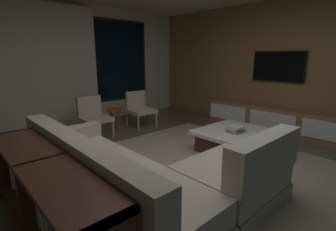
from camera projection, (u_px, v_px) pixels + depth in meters
The scene contains 13 objects.
floor at pixel (189, 176), 3.26m from camera, with size 9.20×9.20×0.00m, color #564C44.
back_wall_with_window at pixel (69, 66), 5.50m from camera, with size 6.60×0.30×2.70m.
media_wall at pixel (293, 67), 4.98m from camera, with size 0.12×7.80×2.70m.
area_rug at pixel (212, 170), 3.42m from camera, with size 3.20×3.80×0.01m, color gray.
sectional_couch at pixel (144, 179), 2.56m from camera, with size 1.98×2.50×0.82m.
coffee_table at pixel (238, 141), 4.03m from camera, with size 1.16×1.16×0.36m.
book_stack_on_coffee_table at pixel (235, 129), 3.94m from camera, with size 0.27×0.21×0.10m.
accent_chair_near_window at pixel (139, 107), 5.59m from camera, with size 0.58×0.60×0.78m.
accent_chair_by_curtain at pixel (93, 114), 4.85m from camera, with size 0.55×0.57×0.78m.
side_stool at pixel (114, 113), 5.27m from camera, with size 0.32×0.32×0.46m.
media_console at pixel (278, 121), 5.08m from camera, with size 0.46×3.10×0.52m.
mounted_tv at pixel (278, 66), 5.09m from camera, with size 0.05×1.07×0.62m.
console_table_behind_couch at pixel (45, 196), 2.02m from camera, with size 0.40×2.10×0.74m.
Camera 1 is at (-2.24, -2.00, 1.52)m, focal length 26.31 mm.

